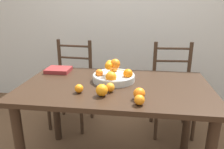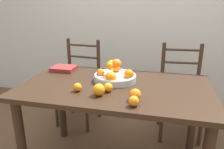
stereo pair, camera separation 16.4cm
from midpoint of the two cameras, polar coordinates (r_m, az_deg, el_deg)
The scene contains 11 objects.
wall_back at distance 2.99m, azimuth 9.01°, elevation 16.72°, with size 8.00×0.06×2.60m.
dining_table at distance 1.71m, azimuth 3.61°, elevation -6.39°, with size 1.44×0.84×0.77m.
fruit_bowl at distance 1.74m, azimuth 3.47°, elevation -0.29°, with size 0.34×0.34×0.18m.
orange_loose_0 at distance 1.53m, azimuth 2.05°, elevation -3.42°, with size 0.06×0.06×0.06m.
orange_loose_1 at distance 1.34m, azimuth 9.22°, elevation -6.93°, with size 0.06×0.06×0.06m.
orange_loose_2 at distance 1.47m, azimuth -0.29°, elevation -4.06°, with size 0.08×0.08×0.08m.
orange_loose_3 at distance 1.42m, azimuth 9.41°, elevation -5.28°, with size 0.08×0.08×0.08m.
orange_loose_4 at distance 1.55m, azimuth -6.03°, elevation -3.38°, with size 0.06×0.06×0.06m.
chair_left at distance 2.55m, azimuth -6.74°, elevation -2.37°, with size 0.45×0.43×0.97m.
chair_right at distance 2.42m, azimuth 19.31°, elevation -4.47°, with size 0.45×0.43×0.97m.
book_stack at distance 2.07m, azimuth -10.25°, elevation 1.55°, with size 0.21×0.18×0.03m.
Camera 2 is at (0.35, -1.52, 1.36)m, focal length 35.00 mm.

